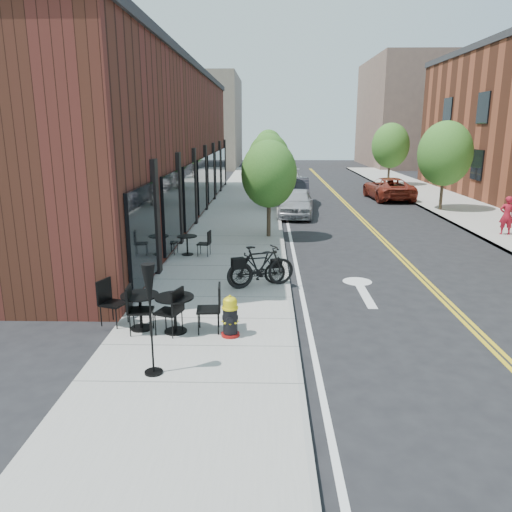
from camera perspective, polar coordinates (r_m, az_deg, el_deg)
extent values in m
plane|color=black|center=(11.61, 4.46, -7.70)|extent=(120.00, 120.00, 0.00)
cube|color=#9E9B93|center=(21.22, -2.34, 2.73)|extent=(4.00, 70.00, 0.12)
cube|color=#401F14|center=(25.44, -12.23, 12.18)|extent=(5.00, 28.00, 7.00)
cube|color=#726656|center=(59.20, -5.98, 14.99)|extent=(8.00, 14.00, 10.00)
cube|color=brown|center=(63.00, 17.32, 15.31)|extent=(10.00, 16.00, 12.00)
cylinder|color=#382B1E|center=(20.04, 1.46, 4.55)|extent=(0.16, 0.16, 1.61)
ellipsoid|color=#2E641F|center=(19.82, 1.49, 9.35)|extent=(2.20, 2.20, 2.64)
cylinder|color=#382B1E|center=(27.95, 1.45, 7.44)|extent=(0.16, 0.16, 1.68)
ellipsoid|color=#2E641F|center=(27.79, 1.47, 11.05)|extent=(2.30, 2.30, 2.76)
cylinder|color=#382B1E|center=(35.90, 1.44, 8.92)|extent=(0.16, 0.16, 1.57)
ellipsoid|color=#2E641F|center=(35.78, 1.46, 11.51)|extent=(2.10, 2.10, 2.52)
cylinder|color=#382B1E|center=(43.87, 1.44, 10.02)|extent=(0.16, 0.16, 1.71)
ellipsoid|color=#2E641F|center=(43.77, 1.45, 12.39)|extent=(2.40, 2.40, 2.88)
cylinder|color=#382B1E|center=(28.48, 20.43, 6.82)|extent=(0.16, 0.16, 1.82)
ellipsoid|color=#2E641F|center=(28.32, 20.80, 10.89)|extent=(2.80, 2.80, 3.36)
cylinder|color=#382B1E|center=(39.96, 14.93, 9.18)|extent=(0.16, 0.16, 1.82)
ellipsoid|color=#2E641F|center=(39.85, 15.12, 12.09)|extent=(2.80, 2.80, 3.36)
cylinder|color=maroon|center=(10.65, -2.94, -8.93)|extent=(0.41, 0.41, 0.06)
cylinder|color=black|center=(10.53, -2.96, -7.46)|extent=(0.32, 0.32, 0.59)
cylinder|color=yellow|center=(10.42, -2.99, -5.92)|extent=(0.36, 0.36, 0.04)
cylinder|color=yellow|center=(10.40, -2.99, -5.52)|extent=(0.31, 0.31, 0.14)
ellipsoid|color=yellow|center=(10.37, -3.00, -5.11)|extent=(0.30, 0.30, 0.17)
cylinder|color=yellow|center=(10.34, -3.00, -4.65)|extent=(0.05, 0.05, 0.06)
imported|color=black|center=(13.78, 0.23, -1.43)|extent=(1.65, 0.88, 0.95)
imported|color=black|center=(13.62, 0.54, -1.17)|extent=(2.01, 1.22, 1.17)
cylinder|color=black|center=(11.26, -12.94, -8.02)|extent=(0.61, 0.61, 0.03)
cylinder|color=black|center=(11.13, -13.04, -6.25)|extent=(0.08, 0.08, 0.75)
cylinder|color=black|center=(11.00, -13.16, -4.40)|extent=(1.05, 1.05, 0.03)
cylinder|color=black|center=(10.96, -9.15, -8.46)|extent=(0.52, 0.52, 0.03)
cylinder|color=black|center=(10.82, -9.23, -6.62)|extent=(0.07, 0.07, 0.77)
cylinder|color=black|center=(10.69, -9.32, -4.68)|extent=(0.89, 0.89, 0.03)
cylinder|color=black|center=(17.37, -7.82, 0.20)|extent=(0.46, 0.46, 0.03)
cylinder|color=black|center=(17.29, -7.86, 1.20)|extent=(0.06, 0.06, 0.64)
cylinder|color=black|center=(17.22, -7.89, 2.25)|extent=(0.79, 0.79, 0.03)
cylinder|color=black|center=(9.32, -11.60, -12.86)|extent=(0.33, 0.33, 0.04)
cylinder|color=black|center=(8.92, -11.92, -7.24)|extent=(0.04, 0.04, 1.95)
cone|color=black|center=(8.72, -12.12, -3.63)|extent=(0.24, 0.24, 0.86)
imported|color=#A6A8AE|center=(25.36, 4.63, 6.11)|extent=(2.07, 4.30, 1.42)
imported|color=black|center=(29.06, 4.39, 7.32)|extent=(1.88, 4.83, 1.57)
imported|color=#AEAEB3|center=(36.39, 3.67, 8.66)|extent=(2.22, 5.01, 1.43)
imported|color=maroon|center=(32.52, 14.87, 7.48)|extent=(2.58, 5.10, 1.38)
imported|color=maroon|center=(22.78, 26.73, 4.17)|extent=(0.62, 0.45, 1.57)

